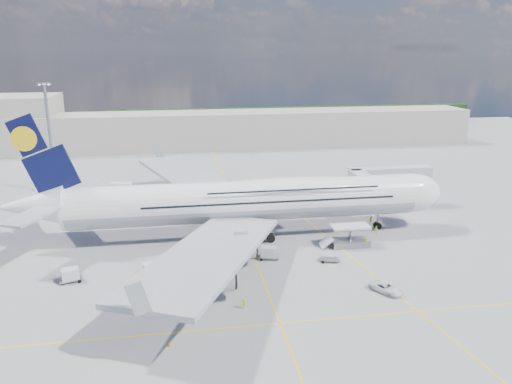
{
  "coord_description": "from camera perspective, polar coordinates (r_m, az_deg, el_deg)",
  "views": [
    {
      "loc": [
        -11.66,
        -73.49,
        32.8
      ],
      "look_at": [
        1.52,
        8.0,
        8.89
      ],
      "focal_mm": 35.0,
      "sensor_mm": 36.0,
      "label": 1
    }
  ],
  "objects": [
    {
      "name": "cone_wing_right_inner",
      "position": [
        78.86,
        -1.63,
        -8.19
      ],
      "size": [
        0.5,
        0.5,
        0.64
      ],
      "color": "orange",
      "rests_on": "ground"
    },
    {
      "name": "crew_nose",
      "position": [
        99.27,
        12.97,
        -2.99
      ],
      "size": [
        0.81,
        0.69,
        1.9
      ],
      "primitive_type": "imported",
      "rotation": [
        0.0,
        0.0,
        0.4
      ],
      "color": "#B6DA17",
      "rests_on": "ground"
    },
    {
      "name": "cone_nose",
      "position": [
        99.71,
        14.22,
        -3.42
      ],
      "size": [
        0.41,
        0.41,
        0.52
      ],
      "color": "orange",
      "rests_on": "ground"
    },
    {
      "name": "dolly_back",
      "position": [
        78.19,
        -20.45,
        -8.85
      ],
      "size": [
        3.59,
        2.55,
        2.05
      ],
      "rotation": [
        0.0,
        0.0,
        0.28
      ],
      "color": "gray",
      "rests_on": "ground"
    },
    {
      "name": "cargo_loader",
      "position": [
        87.42,
        10.54,
        -5.29
      ],
      "size": [
        8.53,
        3.2,
        3.67
      ],
      "color": "silver",
      "rests_on": "ground"
    },
    {
      "name": "terminal",
      "position": [
        171.01,
        -5.2,
        7.07
      ],
      "size": [
        180.0,
        16.0,
        12.0
      ],
      "primitive_type": "cube",
      "color": "#B2AD9E",
      "rests_on": "ground"
    },
    {
      "name": "dolly_row_c",
      "position": [
        75.39,
        -5.72,
        -8.75
      ],
      "size": [
        3.41,
        1.85,
        2.14
      ],
      "rotation": [
        0.0,
        0.0,
        0.01
      ],
      "color": "gray",
      "rests_on": "ground"
    },
    {
      "name": "catering_truck_outer",
      "position": [
        115.7,
        -14.82,
        0.04
      ],
      "size": [
        6.6,
        3.2,
        3.79
      ],
      "rotation": [
        0.0,
        0.0,
        -0.15
      ],
      "color": "gray",
      "rests_on": "ground"
    },
    {
      "name": "airliner",
      "position": [
        88.24,
        -1.01,
        -0.94
      ],
      "size": [
        77.26,
        79.15,
        23.71
      ],
      "color": "white",
      "rests_on": "ground"
    },
    {
      "name": "baggage_tug",
      "position": [
        80.19,
        -7.63,
        -7.63
      ],
      "size": [
        2.59,
        1.64,
        1.5
      ],
      "rotation": [
        0.0,
        0.0,
        -0.23
      ],
      "color": "white",
      "rests_on": "ground"
    },
    {
      "name": "taxi_line_cross",
      "position": [
        63.82,
        2.76,
        -14.79
      ],
      "size": [
        120.0,
        0.25,
        0.01
      ],
      "primitive_type": "cube",
      "color": "yellow",
      "rests_on": "ground"
    },
    {
      "name": "crew_tug",
      "position": [
        66.51,
        -1.33,
        -12.66
      ],
      "size": [
        1.03,
        0.67,
        1.5
      ],
      "primitive_type": "imported",
      "rotation": [
        0.0,
        0.0,
        -0.11
      ],
      "color": "#AAE718",
      "rests_on": "ground"
    },
    {
      "name": "jet_bridge",
      "position": [
        106.35,
        14.08,
        1.54
      ],
      "size": [
        18.8,
        12.1,
        8.5
      ],
      "color": "#B7B7BC",
      "rests_on": "ground"
    },
    {
      "name": "service_van",
      "position": [
        72.94,
        14.61,
        -10.57
      ],
      "size": [
        4.3,
        5.1,
        1.3
      ],
      "primitive_type": "imported",
      "rotation": [
        0.0,
        0.0,
        0.56
      ],
      "color": "white",
      "rests_on": "ground"
    },
    {
      "name": "cone_wing_left_inner",
      "position": [
        102.83,
        -10.3,
        -2.58
      ],
      "size": [
        0.39,
        0.39,
        0.5
      ],
      "color": "orange",
      "rests_on": "ground"
    },
    {
      "name": "taxi_line_diag",
      "position": [
        93.3,
        7.42,
        -4.57
      ],
      "size": [
        14.16,
        99.06,
        0.01
      ],
      "primitive_type": "cube",
      "rotation": [
        0.0,
        0.0,
        0.14
      ],
      "color": "yellow",
      "rests_on": "ground"
    },
    {
      "name": "taxi_line_main",
      "position": [
        81.32,
        -0.16,
        -7.63
      ],
      "size": [
        0.25,
        220.0,
        0.01
      ],
      "primitive_type": "cube",
      "color": "yellow",
      "rests_on": "ground"
    },
    {
      "name": "crew_wing",
      "position": [
        83.55,
        -6.45,
        -6.49
      ],
      "size": [
        0.45,
        0.94,
        1.55
      ],
      "primitive_type": "imported",
      "rotation": [
        0.0,
        0.0,
        1.49
      ],
      "color": "#A4E017",
      "rests_on": "ground"
    },
    {
      "name": "cone_wing_left_outer",
      "position": [
        108.99,
        -5.71,
        -1.3
      ],
      "size": [
        0.42,
        0.42,
        0.54
      ],
      "color": "orange",
      "rests_on": "ground"
    },
    {
      "name": "crew_loader",
      "position": [
        94.05,
        13.59,
        -4.23
      ],
      "size": [
        0.92,
        0.83,
        1.54
      ],
      "primitive_type": "imported",
      "rotation": [
        0.0,
        0.0,
        -0.4
      ],
      "color": "#A9FC1A",
      "rests_on": "ground"
    },
    {
      "name": "dolly_nose_far",
      "position": [
        81.08,
        8.35,
        -7.62
      ],
      "size": [
        3.45,
        2.5,
        0.45
      ],
      "rotation": [
        0.0,
        0.0,
        -0.31
      ],
      "color": "gray",
      "rests_on": "ground"
    },
    {
      "name": "cone_wing_right_outer",
      "position": [
        60.31,
        -9.9,
        -16.74
      ],
      "size": [
        0.46,
        0.46,
        0.59
      ],
      "color": "orange",
      "rests_on": "ground"
    },
    {
      "name": "dolly_row_b",
      "position": [
        76.67,
        -11.89,
        -8.63
      ],
      "size": [
        3.54,
        2.32,
        2.08
      ],
      "rotation": [
        0.0,
        0.0,
        0.18
      ],
      "color": "gray",
      "rests_on": "ground"
    },
    {
      "name": "light_mast",
      "position": [
        123.4,
        -22.45,
        5.79
      ],
      "size": [
        3.0,
        0.7,
        25.5
      ],
      "color": "gray",
      "rests_on": "ground"
    },
    {
      "name": "tree_line",
      "position": [
        221.54,
        4.43,
        8.63
      ],
      "size": [
        160.0,
        6.0,
        8.0
      ],
      "primitive_type": "cube",
      "color": "#193814",
      "rests_on": "ground"
    },
    {
      "name": "dolly_nose_near",
      "position": [
        80.86,
        1.43,
        -6.93
      ],
      "size": [
        3.58,
        2.5,
        2.06
      ],
      "rotation": [
        0.0,
        0.0,
        -0.26
      ],
      "color": "gray",
      "rests_on": "ground"
    },
    {
      "name": "crew_van",
      "position": [
        87.51,
        12.51,
        -5.69
      ],
      "size": [
        0.95,
        0.93,
        1.65
      ],
      "primitive_type": "imported",
      "rotation": [
        0.0,
        0.0,
        2.41
      ],
      "color": "#CEFF1A",
      "rests_on": "ground"
    },
    {
      "name": "dolly_row_a",
      "position": [
        69.41,
        -13.37,
        -12.24
      ],
      "size": [
        3.02,
        2.3,
        0.39
      ],
      "rotation": [
        0.0,
        0.0,
        -0.37
      ],
      "color": "gray",
      "rests_on": "ground"
    },
    {
      "name": "cone_tail",
      "position": [
        98.24,
        -18.34,
        -4.07
      ],
      "size": [
        0.38,
        0.38,
        0.48
      ],
      "color": "orange",
      "rests_on": "ground"
    },
    {
      "name": "catering_truck_inner",
      "position": [
        111.74,
        -8.08,
        0.06
      ],
      "size": [
        8.1,
        4.92,
        4.51
      ],
      "rotation": [
        0.0,
        0.0,
        0.33
      ],
      "color": "gray",
      "rests_on": "ground"
    },
    {
      "name": "ground",
      "position": [
        81.32,
        -0.16,
        -7.63
      ],
      "size": [
        300.0,
        300.0,
        0.0
      ],
      "primitive_type": "plane",
      "color": "gray",
      "rests_on": "ground"
    }
  ]
}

